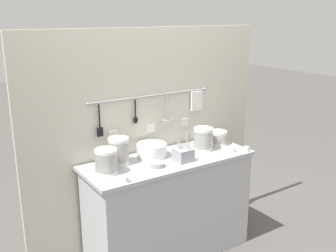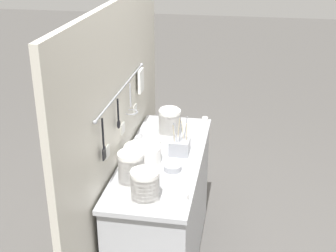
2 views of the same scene
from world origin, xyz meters
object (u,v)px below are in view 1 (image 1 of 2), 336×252
object	(u,v)px
bowl_stack_back_corner	(219,138)
cup_back_left	(125,179)
cup_mid_row	(246,149)
cup_beside_plates	(179,150)
plate_stack	(152,150)
cutlery_caddy	(183,154)
bowl_stack_short_front	(119,151)
cup_edge_near	(232,150)
bowl_stack_wide_centre	(203,139)
bowl_stack_tall_left	(106,161)
steel_mixing_bowl	(157,164)

from	to	relation	value
bowl_stack_back_corner	cup_back_left	world-z (taller)	bowl_stack_back_corner
cup_mid_row	cup_beside_plates	bearing A→B (deg)	149.81
plate_stack	cup_beside_plates	xyz separation A→B (m)	(0.24, -0.05, -0.03)
cutlery_caddy	cup_beside_plates	size ratio (longest dim) A/B	5.71
bowl_stack_short_front	cup_edge_near	distance (m)	0.96
cup_back_left	bowl_stack_back_corner	bearing A→B (deg)	14.26
cup_beside_plates	cup_mid_row	bearing A→B (deg)	-30.19
plate_stack	cutlery_caddy	size ratio (longest dim) A/B	0.91
bowl_stack_wide_centre	cup_edge_near	size ratio (longest dim) A/B	4.15
bowl_stack_wide_centre	bowl_stack_back_corner	bearing A→B (deg)	10.73
bowl_stack_tall_left	plate_stack	world-z (taller)	bowl_stack_tall_left
bowl_stack_wide_centre	cutlery_caddy	bearing A→B (deg)	-158.07
plate_stack	steel_mixing_bowl	xyz separation A→B (m)	(-0.08, -0.21, -0.04)
cup_back_left	steel_mixing_bowl	bearing A→B (deg)	20.32
cup_back_left	cup_edge_near	bearing A→B (deg)	2.98
bowl_stack_short_front	cup_mid_row	bearing A→B (deg)	-18.22
bowl_stack_short_front	bowl_stack_back_corner	bearing A→B (deg)	-3.89
cup_beside_plates	cup_back_left	xyz separation A→B (m)	(-0.66, -0.29, 0.00)
cup_edge_near	cup_mid_row	bearing A→B (deg)	-26.58
cup_back_left	cutlery_caddy	bearing A→B (deg)	11.37
bowl_stack_short_front	steel_mixing_bowl	distance (m)	0.31
bowl_stack_tall_left	plate_stack	xyz separation A→B (m)	(0.46, 0.12, -0.04)
bowl_stack_tall_left	plate_stack	bearing A→B (deg)	14.50
bowl_stack_short_front	cup_back_left	world-z (taller)	bowl_stack_short_front
cutlery_caddy	bowl_stack_wide_centre	bearing A→B (deg)	21.93
bowl_stack_back_corner	cutlery_caddy	distance (m)	0.53
steel_mixing_bowl	cup_edge_near	distance (m)	0.71
plate_stack	steel_mixing_bowl	distance (m)	0.23
bowl_stack_back_corner	cup_edge_near	distance (m)	0.23
cup_mid_row	bowl_stack_wide_centre	bearing A→B (deg)	140.25
bowl_stack_wide_centre	cutlery_caddy	xyz separation A→B (m)	(-0.29, -0.12, -0.04)
steel_mixing_bowl	cup_mid_row	bearing A→B (deg)	-8.68
bowl_stack_tall_left	cup_mid_row	distance (m)	1.21
cutlery_caddy	cup_beside_plates	world-z (taller)	cutlery_caddy
bowl_stack_short_front	cup_back_left	distance (m)	0.37
cup_beside_plates	cup_back_left	world-z (taller)	same
cup_mid_row	cup_beside_plates	size ratio (longest dim) A/B	1.00
plate_stack	bowl_stack_back_corner	bearing A→B (deg)	-5.68
plate_stack	cup_edge_near	bearing A→B (deg)	-24.57
bowl_stack_wide_centre	bowl_stack_back_corner	distance (m)	0.21
bowl_stack_short_front	bowl_stack_tall_left	size ratio (longest dim) A/B	1.13
cutlery_caddy	cup_mid_row	bearing A→B (deg)	-11.29
cup_edge_near	cup_back_left	bearing A→B (deg)	-177.02
bowl_stack_tall_left	cup_edge_near	distance (m)	1.09
bowl_stack_wide_centre	bowl_stack_tall_left	world-z (taller)	bowl_stack_wide_centre
bowl_stack_back_corner	cup_beside_plates	distance (m)	0.42
cutlery_caddy	cup_back_left	bearing A→B (deg)	-168.63
cutlery_caddy	cup_back_left	xyz separation A→B (m)	(-0.57, -0.11, -0.03)
bowl_stack_wide_centre	bowl_stack_tall_left	xyz separation A→B (m)	(-0.91, -0.01, -0.00)
bowl_stack_tall_left	steel_mixing_bowl	distance (m)	0.39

